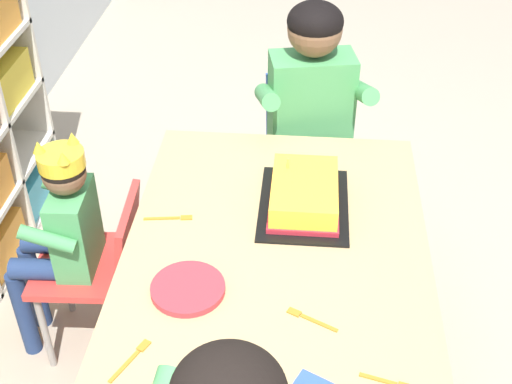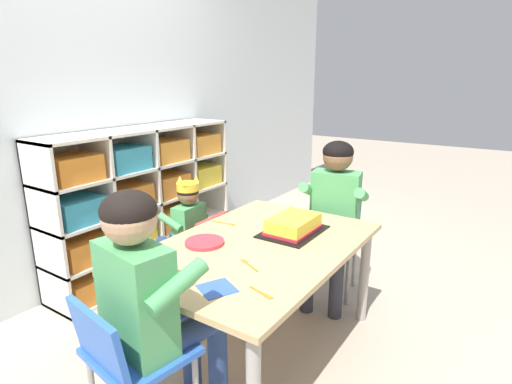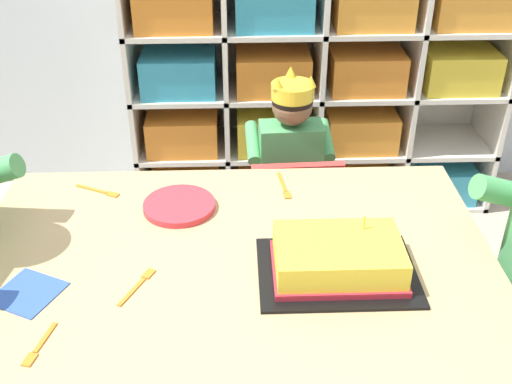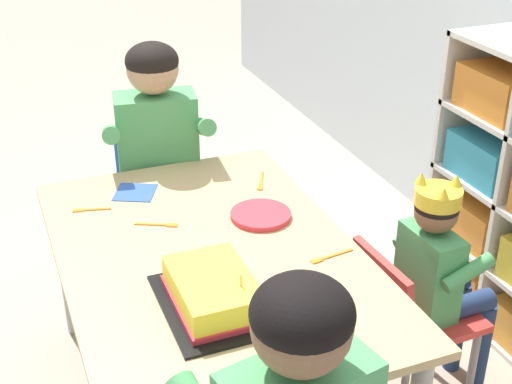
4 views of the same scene
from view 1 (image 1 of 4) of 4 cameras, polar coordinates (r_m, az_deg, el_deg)
activity_table at (r=1.96m, az=1.60°, el=-7.08°), size 1.29×0.86×0.61m
classroom_chair_blue at (r=2.31m, az=-12.81°, el=-5.71°), size 0.33×0.36×0.60m
child_with_crown at (r=2.25m, az=-15.90°, el=-2.71°), size 0.30×0.31×0.83m
classroom_chair_guest_side at (r=2.70m, az=4.15°, el=3.73°), size 0.40×0.37×0.69m
guest_at_table_side at (r=2.49m, az=4.81°, el=6.41°), size 0.46×0.44×1.04m
birthday_cake_on_tray at (r=2.08m, az=4.02°, el=-0.31°), size 0.37×0.27×0.13m
paper_plate_stack at (r=1.82m, az=-5.68°, el=-7.98°), size 0.20×0.20×0.02m
fork_near_cake_tray at (r=1.69m, az=-10.25°, el=-13.41°), size 0.14×0.08×0.00m
fork_near_child_seat at (r=2.06m, az=-7.04°, el=-2.17°), size 0.03×0.15×0.00m
fork_beside_plate_stack at (r=1.65m, az=11.09°, el=-15.28°), size 0.05×0.12×0.00m
fork_scattered_mid_table at (r=1.75m, az=4.41°, el=-10.43°), size 0.08×0.13×0.00m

